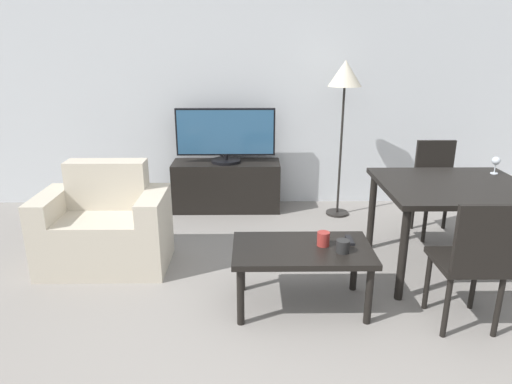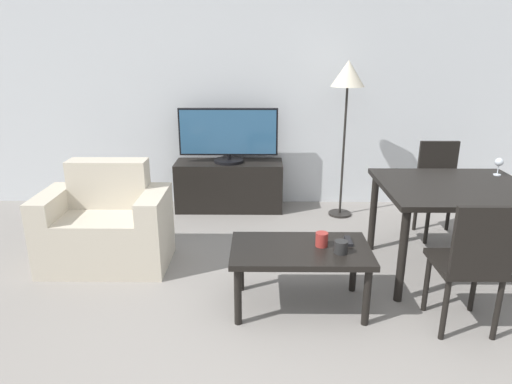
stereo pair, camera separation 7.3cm
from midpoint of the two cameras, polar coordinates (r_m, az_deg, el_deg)
The scene contains 13 objects.
wall_back at distance 5.11m, azimuth 2.77°, elevation 13.34°, with size 7.00×0.06×2.70m.
armchair at distance 3.97m, azimuth -17.67°, elevation -4.27°, with size 1.01×0.61×0.85m.
tv_stand at distance 5.06m, azimuth -2.95°, elevation 0.80°, with size 1.17×0.40×0.54m.
tv at distance 4.92m, azimuth -3.06°, elevation 7.09°, with size 1.06×0.32×0.59m.
coffee_table at distance 3.16m, azimuth 6.22°, elevation -7.88°, with size 0.95×0.55×0.45m.
dining_table at distance 3.85m, azimuth 24.09°, elevation -0.49°, with size 1.13×0.98×0.74m.
dining_chair_near at distance 3.15m, azimuth 26.00°, elevation -7.71°, with size 0.40×0.40×0.89m.
dining_chair_far at distance 4.67m, azimuth 22.36°, elevation 0.92°, with size 0.40×0.40×0.89m.
floor_lamp at distance 4.74m, azimuth 11.83°, elevation 13.28°, with size 0.34×0.34×1.62m.
remote_primary at distance 3.27m, azimuth 12.11°, elevation -6.01°, with size 0.04×0.15×0.02m.
cup_white_near at distance 3.09m, azimuth 11.24°, elevation -6.77°, with size 0.09×0.09×0.09m.
cup_colored_far at distance 3.17m, azimuth 8.87°, elevation -5.88°, with size 0.09×0.09×0.10m.
wine_glass_left at distance 4.24m, azimuth 28.54°, elevation 3.19°, with size 0.07×0.07×0.15m.
Camera 2 is at (-0.16, -1.82, 1.78)m, focal length 32.00 mm.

